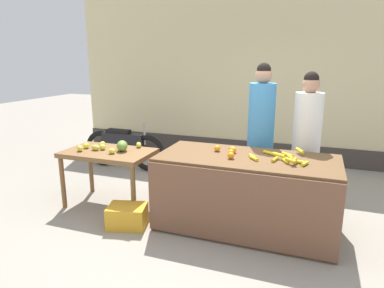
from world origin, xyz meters
TOP-DOWN VIEW (x-y plane):
  - ground_plane at (0.00, 0.00)m, footprint 24.00×24.00m
  - market_wall_back at (0.00, 2.93)m, footprint 7.61×0.23m
  - fruit_stall_counter at (0.35, -0.01)m, footprint 2.01×0.94m
  - side_table_wooden at (-1.49, 0.00)m, footprint 1.16×0.70m
  - banana_bunch_pile at (0.74, 0.01)m, footprint 0.65×0.58m
  - orange_pile at (0.13, 0.03)m, footprint 0.30×0.35m
  - mango_papaya_pile at (-1.45, 0.04)m, footprint 0.74×0.57m
  - vendor_woman_blue_shirt at (0.38, 0.71)m, footprint 0.34×0.34m
  - vendor_woman_white_shirt at (0.95, 0.70)m, footprint 0.34×0.34m
  - parked_motorcycle at (-2.15, 1.46)m, footprint 1.60×0.18m
  - produce_crate at (-0.95, -0.48)m, footprint 0.51×0.42m
  - produce_sack at (-0.66, 0.66)m, footprint 0.47×0.47m

SIDE VIEW (x-z plane):
  - ground_plane at x=0.00m, z-range 0.00..0.00m
  - produce_crate at x=-0.95m, z-range 0.00..0.26m
  - produce_sack at x=-0.66m, z-range 0.00..0.51m
  - parked_motorcycle at x=-2.15m, z-range -0.04..0.84m
  - fruit_stall_counter at x=0.35m, z-range 0.00..0.86m
  - side_table_wooden at x=-1.49m, z-range 0.28..1.04m
  - mango_papaya_pile at x=-1.45m, z-range 0.74..0.88m
  - banana_bunch_pile at x=0.74m, z-range 0.86..0.92m
  - orange_pile at x=0.13m, z-range 0.86..0.94m
  - vendor_woman_white_shirt at x=0.95m, z-range 0.01..1.80m
  - vendor_woman_blue_shirt at x=0.38m, z-range 0.01..1.90m
  - market_wall_back at x=0.00m, z-range -0.03..3.29m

